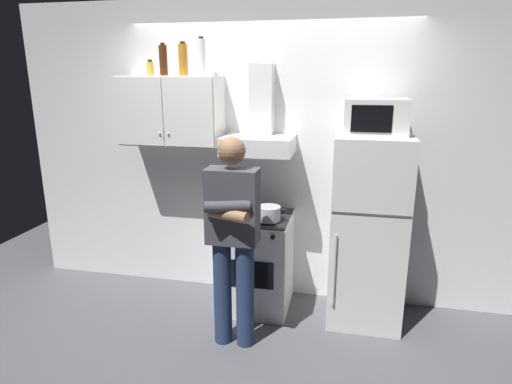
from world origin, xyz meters
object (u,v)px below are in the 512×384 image
stove_oven (256,261)px  bottle_rum_dark (163,60)px  upper_cabinet (171,111)px  bottle_liquor_amber (183,59)px  cooking_pot (269,213)px  person_standing (233,236)px  refrigerator (368,231)px  bottle_spice_jar (150,68)px  bottle_vodka_clear (202,57)px  range_hood (260,130)px  microwave (376,117)px

stove_oven → bottle_rum_dark: size_ratio=3.28×
upper_cabinet → bottle_liquor_amber: size_ratio=3.26×
cooking_pot → bottle_liquor_amber: bottle_liquor_amber is taller
stove_oven → cooking_pot: (0.13, -0.12, 0.50)m
bottle_liquor_amber → bottle_rum_dark: size_ratio=1.04×
person_standing → bottle_rum_dark: (-0.79, 0.70, 1.28)m
stove_oven → bottle_liquor_amber: bottle_liquor_amber is taller
upper_cabinet → refrigerator: bearing=-4.1°
stove_oven → refrigerator: (0.95, 0.00, 0.37)m
upper_cabinet → bottle_spice_jar: 0.41m
bottle_vodka_clear → bottle_spice_jar: bottle_vodka_clear is taller
range_hood → refrigerator: (0.95, -0.13, -0.80)m
refrigerator → cooking_pot: size_ratio=5.30×
cooking_pot → range_hood: bearing=117.9°
stove_oven → bottle_rum_dark: bottle_rum_dark is taller
stove_oven → range_hood: (0.00, 0.13, 1.16)m
bottle_liquor_amber → bottle_rum_dark: bottle_liquor_amber is taller
person_standing → bottle_vodka_clear: size_ratio=5.17×
cooking_pot → bottle_vodka_clear: size_ratio=0.95×
upper_cabinet → stove_oven: bearing=-8.9°
bottle_vodka_clear → bottle_liquor_amber: (-0.15, -0.05, -0.02)m
microwave → cooking_pot: (-0.82, -0.14, -0.81)m
stove_oven → microwave: (0.95, 0.02, 1.31)m
microwave → bottle_rum_dark: (-1.79, 0.08, 0.44)m
refrigerator → bottle_spice_jar: bottle_spice_jar is taller
microwave → bottle_liquor_amber: (-1.60, 0.07, 0.44)m
microwave → cooking_pot: 1.16m
bottle_spice_jar → bottle_rum_dark: 0.17m
upper_cabinet → bottle_vodka_clear: 0.54m
cooking_pot → bottle_spice_jar: size_ratio=2.24×
upper_cabinet → bottle_liquor_amber: 0.46m
stove_oven → bottle_spice_jar: bearing=171.1°
range_hood → microwave: (0.95, -0.11, 0.14)m
cooking_pot → bottle_liquor_amber: size_ratio=1.09×
bottle_liquor_amber → bottle_spice_jar: (-0.33, 0.06, -0.07)m
stove_oven → cooking_pot: bearing=-42.5°
stove_oven → bottle_vodka_clear: size_ratio=2.76×
bottle_vodka_clear → bottle_spice_jar: 0.49m
microwave → bottle_spice_jar: (-1.94, 0.14, 0.37)m
stove_oven → bottle_spice_jar: (-0.99, 0.15, 1.68)m
refrigerator → range_hood: bearing=172.5°
range_hood → bottle_liquor_amber: 0.88m
microwave → bottle_vodka_clear: bottle_vodka_clear is taller
range_hood → bottle_vodka_clear: 0.79m
upper_cabinet → bottle_vodka_clear: (0.29, 0.02, 0.45)m
refrigerator → bottle_liquor_amber: bottle_liquor_amber is taller
upper_cabinet → range_hood: range_hood is taller
cooking_pot → stove_oven: bearing=137.5°
cooking_pot → microwave: bearing=9.6°
stove_oven → upper_cabinet: bearing=171.1°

